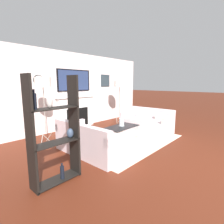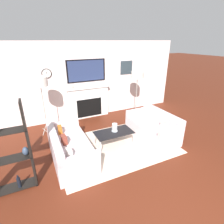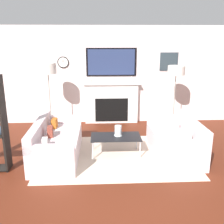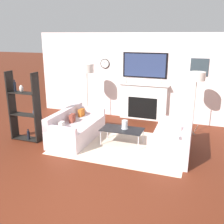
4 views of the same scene
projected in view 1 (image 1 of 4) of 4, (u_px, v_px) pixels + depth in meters
The scene contains 9 objects.
fireplace_wall at pixel (74, 94), 6.37m from camera, with size 7.34×0.28×2.70m.
area_rug at pixel (124, 140), 5.04m from camera, with size 3.12×2.16×0.01m.
couch_left at pixel (91, 142), 4.08m from camera, with size 0.86×1.80×0.76m.
couch_right at pixel (147, 123), 5.91m from camera, with size 0.88×1.65×0.77m.
coffee_table at pixel (122, 127), 5.03m from camera, with size 1.04×0.56×0.40m.
hurricane_candle at pixel (122, 123), 5.08m from camera, with size 0.17×0.17×0.22m.
floor_lamp_left at pixel (43, 83), 4.58m from camera, with size 0.42×0.42×1.80m.
floor_lamp_right at pixel (120, 85), 6.93m from camera, with size 0.43×0.43×1.71m.
shelf_unit at pixel (55, 133), 2.81m from camera, with size 0.80×0.28×1.77m.
Camera 1 is at (-3.83, -0.46, 1.64)m, focal length 28.00 mm.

